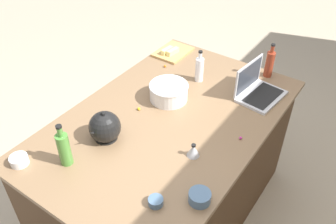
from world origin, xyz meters
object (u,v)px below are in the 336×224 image
object	(u,v)px
ramekin_medium	(200,197)
ramekin_wide	(19,160)
mixing_bowl_large	(169,92)
kettle	(105,127)
kitchen_timer	(193,150)
bottle_vinegar	(199,69)
butter_stick_right	(173,51)
butter_stick_left	(167,50)
laptop	(257,89)
bottle_olive	(64,148)
bottle_soy	(270,63)
cutting_board	(173,52)
ramekin_small	(156,201)

from	to	relation	value
ramekin_medium	ramekin_wide	xyz separation A→B (m)	(0.33, -0.89, -0.00)
ramekin_medium	mixing_bowl_large	bearing A→B (deg)	-134.93
kettle	kitchen_timer	world-z (taller)	kettle
bottle_vinegar	butter_stick_right	size ratio (longest dim) A/B	2.08
butter_stick_left	kitchen_timer	distance (m)	1.08
laptop	bottle_olive	size ratio (longest dim) A/B	1.31
bottle_olive	bottle_soy	world-z (taller)	bottle_olive
laptop	bottle_soy	bearing A→B (deg)	-172.45
mixing_bowl_large	bottle_vinegar	world-z (taller)	bottle_vinegar
cutting_board	kitchen_timer	xyz separation A→B (m)	(0.85, 0.71, 0.03)
kettle	butter_stick_left	bearing A→B (deg)	-165.13
bottle_soy	ramekin_small	bearing A→B (deg)	0.38
bottle_olive	bottle_vinegar	world-z (taller)	bottle_olive
bottle_soy	cutting_board	bearing A→B (deg)	-80.95
kitchen_timer	kettle	bearing A→B (deg)	-70.75
butter_stick_right	kitchen_timer	xyz separation A→B (m)	(0.81, 0.69, -0.00)
butter_stick_left	ramekin_wide	xyz separation A→B (m)	(1.37, 0.02, -0.01)
bottle_soy	bottle_olive	bearing A→B (deg)	-20.89
kettle	butter_stick_right	size ratio (longest dim) A/B	1.94
ramekin_wide	kitchen_timer	bearing A→B (deg)	128.78
ramekin_wide	ramekin_medium	bearing A→B (deg)	110.44
cutting_board	ramekin_small	size ratio (longest dim) A/B	3.97
bottle_soy	kitchen_timer	distance (m)	0.96
bottle_olive	butter_stick_left	size ratio (longest dim) A/B	2.32
butter_stick_left	ramekin_medium	size ratio (longest dim) A/B	1.02
cutting_board	ramekin_wide	world-z (taller)	ramekin_wide
butter_stick_right	ramekin_small	size ratio (longest dim) A/B	1.53
cutting_board	ramekin_small	world-z (taller)	ramekin_small
bottle_vinegar	butter_stick_right	distance (m)	0.38
mixing_bowl_large	ramekin_wide	world-z (taller)	mixing_bowl_large
laptop	cutting_board	world-z (taller)	laptop
laptop	ramekin_small	xyz separation A→B (m)	(1.07, -0.03, -0.03)
kettle	ramekin_medium	distance (m)	0.66
bottle_vinegar	ramekin_small	world-z (taller)	bottle_vinegar
cutting_board	bottle_soy	bearing A→B (deg)	99.05
bottle_soy	cutting_board	distance (m)	0.74
kettle	bottle_vinegar	bearing A→B (deg)	171.07
mixing_bowl_large	laptop	bearing A→B (deg)	128.85
bottle_vinegar	bottle_soy	bearing A→B (deg)	131.80
bottle_vinegar	ramekin_wide	world-z (taller)	bottle_vinegar
laptop	kitchen_timer	world-z (taller)	laptop
butter_stick_right	kitchen_timer	distance (m)	1.06
bottle_vinegar	butter_stick_left	size ratio (longest dim) A/B	2.08
bottle_soy	kettle	bearing A→B (deg)	-23.51
butter_stick_left	butter_stick_right	size ratio (longest dim) A/B	1.00
bottle_vinegar	butter_stick_left	xyz separation A→B (m)	(-0.16, -0.38, -0.06)
mixing_bowl_large	cutting_board	distance (m)	0.60
kitchen_timer	laptop	bearing A→B (deg)	175.85
laptop	mixing_bowl_large	xyz separation A→B (m)	(0.36, -0.45, 0.01)
kitchen_timer	ramekin_small	bearing A→B (deg)	3.85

